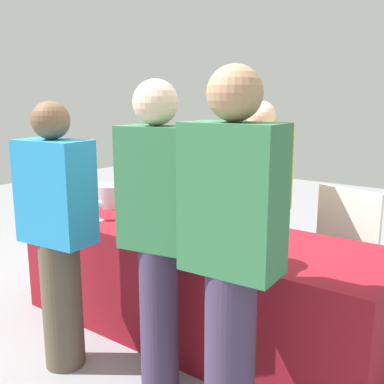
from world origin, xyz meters
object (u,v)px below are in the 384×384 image
at_px(wine_bottle_4, 244,217).
at_px(guest_0, 58,231).
at_px(wine_glass_1, 128,210).
at_px(menu_board, 346,251).
at_px(wine_bottle_2, 182,201).
at_px(server_pouring, 259,200).
at_px(guest_2, 232,253).
at_px(wine_bottle_0, 133,196).
at_px(guest_1, 158,230).
at_px(wine_glass_2, 195,221).
at_px(ice_bucket, 110,196).
at_px(wine_bottle_3, 236,211).
at_px(wine_bottle_1, 141,199).
at_px(wine_glass_0, 99,206).

height_order(wine_bottle_4, guest_0, guest_0).
distance_m(wine_glass_1, menu_board, 1.62).
height_order(wine_bottle_2, wine_glass_1, wine_bottle_2).
relative_size(server_pouring, menu_board, 1.66).
distance_m(guest_0, guest_2, 1.13).
distance_m(wine_bottle_0, guest_1, 1.15).
bearing_deg(wine_glass_2, ice_bucket, 165.82).
xyz_separation_m(wine_bottle_3, guest_2, (0.51, -0.90, 0.08)).
bearing_deg(guest_2, server_pouring, 110.65).
distance_m(wine_bottle_1, guest_0, 0.88).
bearing_deg(guest_2, wine_glass_1, 151.46).
xyz_separation_m(wine_bottle_0, guest_0, (0.25, -0.88, -0.02)).
bearing_deg(guest_1, guest_2, -21.31).
distance_m(wine_bottle_0, wine_bottle_3, 0.87).
bearing_deg(wine_bottle_1, menu_board, 32.82).
xyz_separation_m(wine_bottle_1, wine_bottle_2, (0.32, 0.08, 0.01)).
distance_m(wine_bottle_4, ice_bucket, 1.25).
xyz_separation_m(wine_bottle_3, guest_1, (0.01, -0.80, 0.07)).
bearing_deg(menu_board, wine_bottle_4, -100.78).
xyz_separation_m(wine_bottle_2, wine_bottle_4, (0.58, -0.12, 0.00)).
bearing_deg(menu_board, wine_bottle_1, -134.52).
bearing_deg(wine_glass_0, wine_glass_1, 17.04).
distance_m(wine_bottle_2, wine_glass_2, 0.47).
height_order(wine_bottle_2, wine_glass_0, wine_bottle_2).
bearing_deg(ice_bucket, wine_bottle_4, -2.87).
bearing_deg(guest_0, wine_bottle_4, 42.17).
relative_size(wine_glass_0, guest_0, 0.10).
bearing_deg(wine_glass_2, wine_bottle_0, 161.63).
bearing_deg(wine_bottle_4, server_pouring, 109.54).
distance_m(wine_bottle_4, menu_board, 1.02).
xyz_separation_m(server_pouring, menu_board, (0.58, 0.28, -0.36)).
bearing_deg(wine_glass_2, wine_bottle_1, 160.22).
bearing_deg(menu_board, guest_0, -110.85).
distance_m(guest_2, menu_board, 1.70).
bearing_deg(server_pouring, guest_0, 65.52).
xyz_separation_m(wine_bottle_1, wine_bottle_4, (0.90, -0.05, 0.01)).
bearing_deg(wine_bottle_4, wine_glass_1, -164.43).
height_order(wine_bottle_1, guest_1, guest_1).
height_order(guest_0, menu_board, guest_0).
bearing_deg(guest_1, wine_bottle_3, 80.46).
relative_size(ice_bucket, menu_board, 0.26).
bearing_deg(wine_bottle_3, guest_0, -123.09).
height_order(wine_bottle_4, ice_bucket, wine_bottle_4).
relative_size(wine_glass_2, guest_2, 0.08).
relative_size(wine_bottle_3, server_pouring, 0.20).
height_order(guest_1, menu_board, guest_1).
height_order(ice_bucket, menu_board, menu_board).
distance_m(wine_bottle_0, wine_glass_1, 0.35).
distance_m(wine_bottle_2, guest_1, 0.93).
distance_m(wine_glass_2, server_pouring, 0.78).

